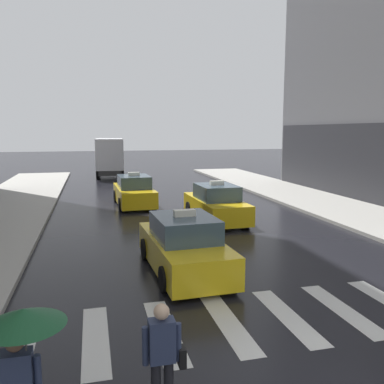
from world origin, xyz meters
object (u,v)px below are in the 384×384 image
(taxi_lead, at_px, (184,247))
(pedestrian_with_umbrella, at_px, (22,344))
(taxi_third, at_px, (134,192))
(pedestrian_with_handbag, at_px, (163,353))
(taxi_second, at_px, (216,205))
(box_truck, at_px, (110,156))

(taxi_lead, distance_m, pedestrian_with_umbrella, 7.00)
(taxi_third, xyz_separation_m, pedestrian_with_handbag, (-1.30, -16.53, 0.21))
(taxi_second, bearing_deg, pedestrian_with_handbag, -110.62)
(box_truck, bearing_deg, taxi_second, -78.64)
(taxi_lead, distance_m, box_truck, 25.11)
(box_truck, bearing_deg, pedestrian_with_handbag, -91.24)
(taxi_third, bearing_deg, taxi_second, -55.74)
(taxi_second, xyz_separation_m, pedestrian_with_umbrella, (-6.20, -12.26, 0.79))
(box_truck, bearing_deg, taxi_third, -87.46)
(pedestrian_with_umbrella, distance_m, pedestrian_with_handbag, 1.87)
(taxi_second, distance_m, box_truck, 19.33)
(taxi_lead, distance_m, pedestrian_with_handbag, 5.94)
(taxi_lead, relative_size, pedestrian_with_umbrella, 2.38)
(taxi_lead, height_order, taxi_second, same)
(taxi_third, bearing_deg, pedestrian_with_handbag, -94.49)
(taxi_lead, xyz_separation_m, pedestrian_with_handbag, (-1.60, -5.72, 0.21))
(taxi_lead, height_order, pedestrian_with_umbrella, pedestrian_with_umbrella)
(taxi_third, relative_size, box_truck, 0.60)
(taxi_third, distance_m, box_truck, 14.32)
(taxi_second, bearing_deg, pedestrian_with_umbrella, -116.81)
(taxi_lead, xyz_separation_m, pedestrian_with_umbrella, (-3.33, -6.11, 0.79))
(box_truck, height_order, pedestrian_with_umbrella, box_truck)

